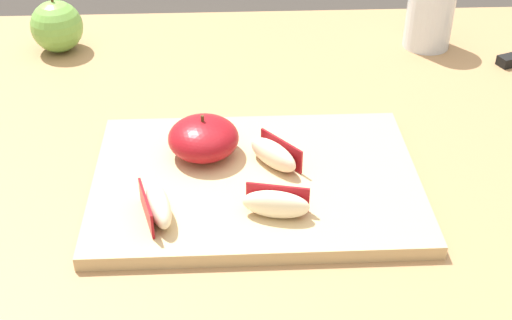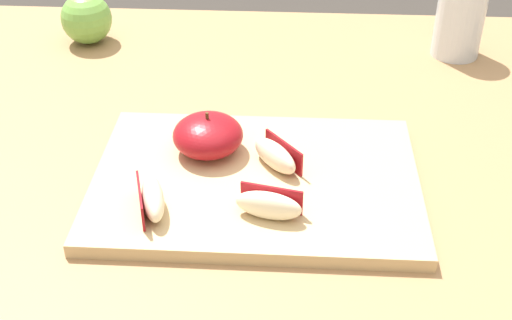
# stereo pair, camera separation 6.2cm
# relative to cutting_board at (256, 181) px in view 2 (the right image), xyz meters

# --- Properties ---
(dining_table) EXTENTS (1.35, 0.88, 0.73)m
(dining_table) POSITION_rel_cutting_board_xyz_m (0.01, 0.04, -0.10)
(dining_table) COLOR #9E754C
(dining_table) RESTS_ON ground_plane
(cutting_board) EXTENTS (0.34, 0.24, 0.02)m
(cutting_board) POSITION_rel_cutting_board_xyz_m (0.00, 0.00, 0.00)
(cutting_board) COLOR tan
(cutting_board) RESTS_ON dining_table
(apple_half_skin_up) EXTENTS (0.08, 0.08, 0.05)m
(apple_half_skin_up) POSITION_rel_cutting_board_xyz_m (-0.06, 0.04, 0.03)
(apple_half_skin_up) COLOR maroon
(apple_half_skin_up) RESTS_ON cutting_board
(apple_wedge_back) EXTENTS (0.07, 0.04, 0.03)m
(apple_wedge_back) POSITION_rel_cutting_board_xyz_m (0.02, -0.07, 0.02)
(apple_wedge_back) COLOR beige
(apple_wedge_back) RESTS_ON cutting_board
(apple_wedge_near_knife) EXTENTS (0.06, 0.06, 0.03)m
(apple_wedge_near_knife) POSITION_rel_cutting_board_xyz_m (0.02, 0.02, 0.02)
(apple_wedge_near_knife) COLOR beige
(apple_wedge_near_knife) RESTS_ON cutting_board
(apple_wedge_right) EXTENTS (0.04, 0.07, 0.03)m
(apple_wedge_right) POSITION_rel_cutting_board_xyz_m (-0.10, -0.06, 0.02)
(apple_wedge_right) COLOR beige
(apple_wedge_right) RESTS_ON cutting_board
(whole_apple_granny_green) EXTENTS (0.07, 0.07, 0.08)m
(whole_apple_granny_green) POSITION_rel_cutting_board_xyz_m (-0.27, 0.35, 0.03)
(whole_apple_granny_green) COLOR #70AD47
(whole_apple_granny_green) RESTS_ON dining_table
(drinking_glass_water) EXTENTS (0.07, 0.07, 0.10)m
(drinking_glass_water) POSITION_rel_cutting_board_xyz_m (0.27, 0.34, 0.04)
(drinking_glass_water) COLOR silver
(drinking_glass_water) RESTS_ON dining_table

